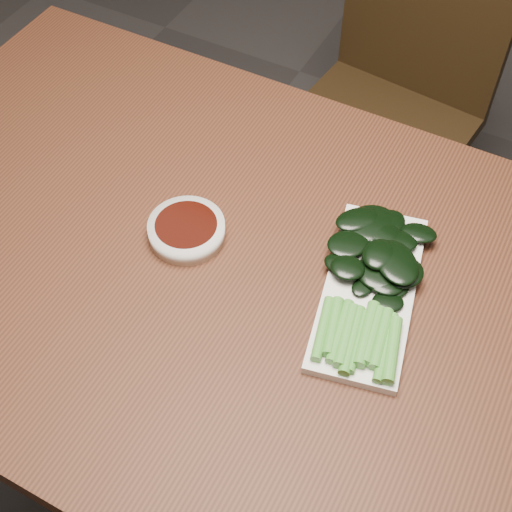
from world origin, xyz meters
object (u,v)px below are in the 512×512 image
at_px(table, 269,308).
at_px(serving_plate, 369,292).
at_px(sauce_bowl, 187,230).
at_px(chair_far, 392,98).
at_px(gai_lan, 374,275).

bearing_deg(table, serving_plate, 18.21).
bearing_deg(serving_plate, sauce_bowl, -174.09).
relative_size(chair_far, gai_lan, 2.94).
height_order(table, chair_far, chair_far).
xyz_separation_m(sauce_bowl, serving_plate, (0.28, 0.03, -0.01)).
height_order(serving_plate, gai_lan, gai_lan).
bearing_deg(serving_plate, chair_far, 105.66).
xyz_separation_m(sauce_bowl, gai_lan, (0.28, 0.05, 0.01)).
distance_m(sauce_bowl, gai_lan, 0.28).
height_order(chair_far, serving_plate, chair_far).
xyz_separation_m(table, sauce_bowl, (-0.15, 0.02, 0.09)).
distance_m(table, serving_plate, 0.16).
bearing_deg(chair_far, gai_lan, -67.74).
bearing_deg(chair_far, sauce_bowl, -89.37).
height_order(chair_far, sauce_bowl, chair_far).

